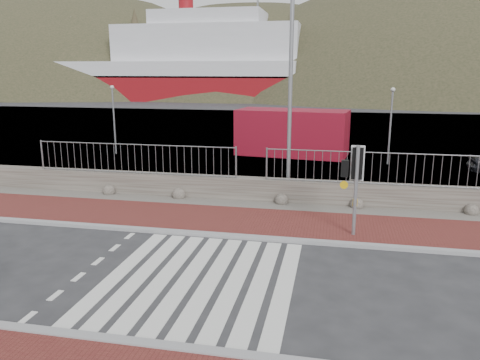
% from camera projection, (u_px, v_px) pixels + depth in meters
% --- Properties ---
extents(ground, '(220.00, 220.00, 0.00)m').
position_uv_depth(ground, '(200.00, 279.00, 11.56)').
color(ground, '#28282B').
rests_on(ground, ground).
extents(sidewalk_far, '(40.00, 3.00, 0.08)m').
position_uv_depth(sidewalk_far, '(237.00, 221.00, 15.84)').
color(sidewalk_far, maroon).
rests_on(sidewalk_far, ground).
extents(kerb_near, '(40.00, 0.25, 0.12)m').
position_uv_depth(kerb_near, '(154.00, 346.00, 8.68)').
color(kerb_near, gray).
rests_on(kerb_near, ground).
extents(kerb_far, '(40.00, 0.25, 0.12)m').
position_uv_depth(kerb_far, '(227.00, 236.00, 14.40)').
color(kerb_far, gray).
rests_on(kerb_far, ground).
extents(zebra_crossing, '(4.62, 5.60, 0.01)m').
position_uv_depth(zebra_crossing, '(200.00, 279.00, 11.55)').
color(zebra_crossing, silver).
rests_on(zebra_crossing, ground).
extents(gravel_strip, '(40.00, 1.50, 0.06)m').
position_uv_depth(gravel_strip, '(248.00, 205.00, 17.74)').
color(gravel_strip, '#59544C').
rests_on(gravel_strip, ground).
extents(stone_wall, '(40.00, 0.60, 0.90)m').
position_uv_depth(stone_wall, '(252.00, 189.00, 18.41)').
color(stone_wall, '#4D463F').
rests_on(stone_wall, ground).
extents(railing, '(18.07, 0.07, 1.22)m').
position_uv_depth(railing, '(251.00, 156.00, 17.95)').
color(railing, gray).
rests_on(railing, stone_wall).
extents(quay, '(120.00, 40.00, 0.50)m').
position_uv_depth(quay, '(296.00, 133.00, 38.15)').
color(quay, '#4C4C4F').
rests_on(quay, ground).
extents(water, '(220.00, 50.00, 0.05)m').
position_uv_depth(water, '(316.00, 103.00, 71.51)').
color(water, '#3F4C54').
rests_on(water, ground).
extents(ferry, '(50.00, 16.00, 20.00)m').
position_uv_depth(ferry, '(173.00, 67.00, 79.84)').
color(ferry, maroon).
rests_on(ferry, ground).
extents(hills_backdrop, '(254.00, 90.00, 100.00)m').
position_uv_depth(hills_backdrop, '(349.00, 205.00, 99.35)').
color(hills_backdrop, '#292D1B').
rests_on(hills_backdrop, ground).
extents(traffic_signal_far, '(0.68, 0.26, 2.86)m').
position_uv_depth(traffic_signal_far, '(356.00, 171.00, 14.00)').
color(traffic_signal_far, gray).
rests_on(traffic_signal_far, ground).
extents(streetlight, '(1.81, 0.97, 9.10)m').
position_uv_depth(streetlight, '(294.00, 67.00, 17.74)').
color(streetlight, gray).
rests_on(streetlight, ground).
extents(shipping_container, '(6.80, 3.57, 2.70)m').
position_uv_depth(shipping_container, '(292.00, 133.00, 28.03)').
color(shipping_container, maroon).
rests_on(shipping_container, ground).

